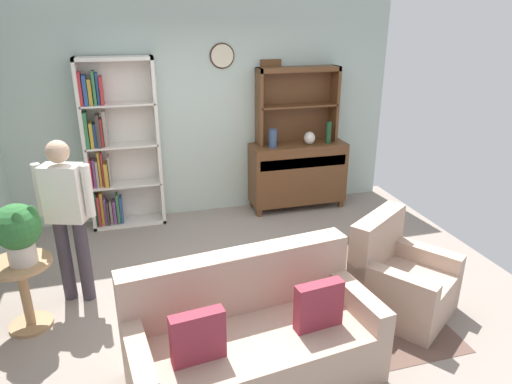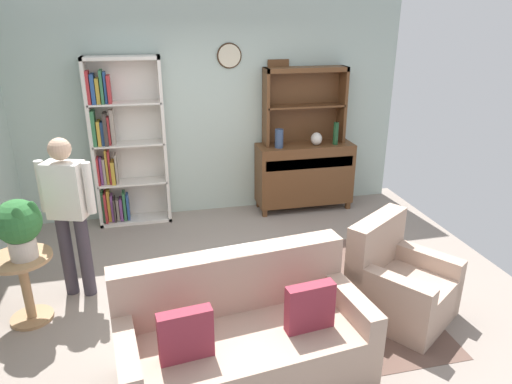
% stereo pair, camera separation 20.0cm
% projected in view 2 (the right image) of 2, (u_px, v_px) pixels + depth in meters
% --- Properties ---
extents(ground_plane, '(5.40, 4.60, 0.02)m').
position_uv_depth(ground_plane, '(251.00, 290.00, 4.62)').
color(ground_plane, gray).
extents(wall_back, '(5.00, 0.09, 2.80)m').
position_uv_depth(wall_back, '(216.00, 108.00, 6.04)').
color(wall_back, '#ADC1B7').
rests_on(wall_back, ground_plane).
extents(area_rug, '(2.61, 2.17, 0.01)m').
position_uv_depth(area_rug, '(278.00, 303.00, 4.38)').
color(area_rug, brown).
rests_on(area_rug, ground_plane).
extents(bookshelf, '(0.90, 0.30, 2.10)m').
position_uv_depth(bookshelf, '(122.00, 145.00, 5.75)').
color(bookshelf, silver).
rests_on(bookshelf, ground_plane).
extents(sideboard, '(1.30, 0.45, 0.92)m').
position_uv_depth(sideboard, '(304.00, 173.00, 6.36)').
color(sideboard, brown).
rests_on(sideboard, ground_plane).
extents(sideboard_hutch, '(1.10, 0.26, 1.00)m').
position_uv_depth(sideboard_hutch, '(304.00, 95.00, 6.08)').
color(sideboard_hutch, brown).
rests_on(sideboard_hutch, sideboard).
extents(vase_tall, '(0.11, 0.11, 0.25)m').
position_uv_depth(vase_tall, '(279.00, 138.00, 6.02)').
color(vase_tall, '#33476B').
rests_on(vase_tall, sideboard).
extents(vase_round, '(0.15, 0.15, 0.17)m').
position_uv_depth(vase_round, '(316.00, 139.00, 6.15)').
color(vase_round, beige).
rests_on(vase_round, sideboard).
extents(bottle_wine, '(0.07, 0.07, 0.30)m').
position_uv_depth(bottle_wine, '(336.00, 133.00, 6.16)').
color(bottle_wine, '#194223').
rests_on(bottle_wine, sideboard).
extents(couch_floral, '(1.89, 1.06, 0.90)m').
position_uv_depth(couch_floral, '(243.00, 339.00, 3.43)').
color(couch_floral, tan).
rests_on(couch_floral, ground_plane).
extents(armchair_floral, '(1.06, 1.07, 0.88)m').
position_uv_depth(armchair_floral, '(398.00, 285.00, 4.14)').
color(armchair_floral, tan).
rests_on(armchair_floral, ground_plane).
extents(plant_stand, '(0.52, 0.52, 0.63)m').
position_uv_depth(plant_stand, '(25.00, 281.00, 4.02)').
color(plant_stand, '#A87F56').
rests_on(plant_stand, ground_plane).
extents(potted_plant_large, '(0.38, 0.38, 0.52)m').
position_uv_depth(potted_plant_large, '(18.00, 225.00, 3.81)').
color(potted_plant_large, beige).
rests_on(potted_plant_large, plant_stand).
extents(person_reading, '(0.52, 0.30, 1.56)m').
position_uv_depth(person_reading, '(69.00, 208.00, 4.23)').
color(person_reading, '#38333D').
rests_on(person_reading, ground_plane).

